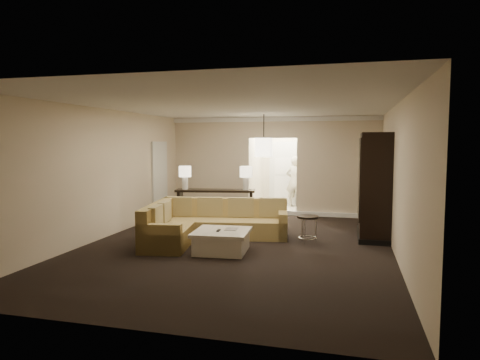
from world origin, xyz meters
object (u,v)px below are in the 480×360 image
(coffee_table, at_px, (222,241))
(person, at_px, (295,179))
(drink_table, at_px, (308,223))
(sectional_sofa, at_px, (206,224))
(console_table, at_px, (215,202))
(armoire, at_px, (374,188))

(coffee_table, relative_size, person, 0.60)
(coffee_table, relative_size, drink_table, 1.96)
(sectional_sofa, xyz_separation_m, console_table, (-0.52, 2.29, 0.15))
(coffee_table, xyz_separation_m, person, (0.61, 6.09, 0.70))
(drink_table, height_order, person, person)
(coffee_table, distance_m, person, 6.16)
(sectional_sofa, relative_size, console_table, 1.34)
(console_table, bearing_deg, drink_table, -47.89)
(console_table, xyz_separation_m, armoire, (4.00, -1.18, 0.60))
(sectional_sofa, bearing_deg, drink_table, -2.71)
(coffee_table, xyz_separation_m, console_table, (-1.15, 3.20, 0.28))
(drink_table, bearing_deg, console_table, 142.45)
(drink_table, distance_m, person, 5.04)
(console_table, bearing_deg, sectional_sofa, -87.56)
(sectional_sofa, distance_m, console_table, 2.36)
(coffee_table, bearing_deg, person, 84.26)
(sectional_sofa, distance_m, person, 5.36)
(sectional_sofa, relative_size, coffee_table, 2.65)
(armoire, xyz_separation_m, drink_table, (-1.35, -0.86, -0.69))
(person, bearing_deg, coffee_table, 93.77)
(console_table, xyz_separation_m, person, (1.76, 2.89, 0.42))
(person, bearing_deg, sectional_sofa, 86.01)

